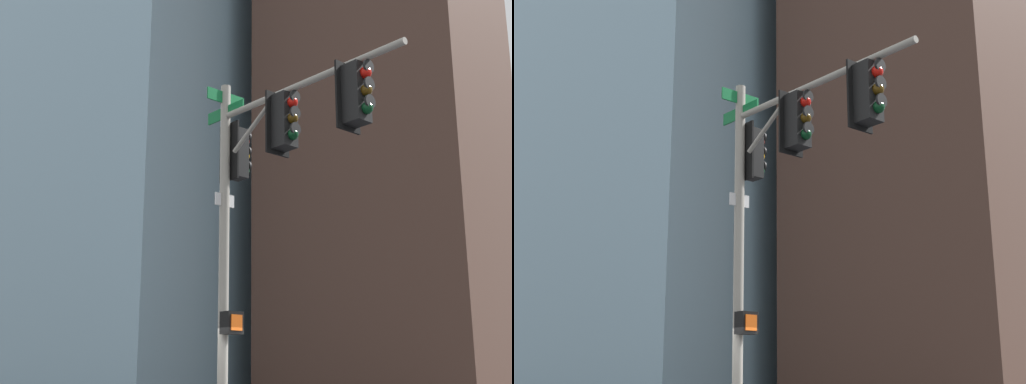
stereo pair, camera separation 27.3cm
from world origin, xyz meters
TOP-DOWN VIEW (x-y plane):
  - signal_pole_assembly at (-0.53, -1.18)m, footprint 2.02×4.63m
  - building_brick_nearside at (41.83, 10.05)m, footprint 22.31×14.59m
  - building_brick_midblock at (31.54, 31.81)m, footprint 18.46×18.90m
  - building_glass_tower at (38.56, 31.18)m, footprint 33.97×23.30m
  - building_brick_farside at (50.17, 33.41)m, footprint 23.33×15.81m

SIDE VIEW (x-z plane):
  - signal_pole_assembly at x=-0.53m, z-range 1.58..8.80m
  - building_brick_midblock at x=31.54m, z-range 0.00..32.59m
  - building_brick_farside at x=50.17m, z-range 0.00..51.49m
  - building_brick_nearside at x=41.83m, z-range 0.00..55.34m
  - building_glass_tower at x=38.56m, z-range 0.00..60.67m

